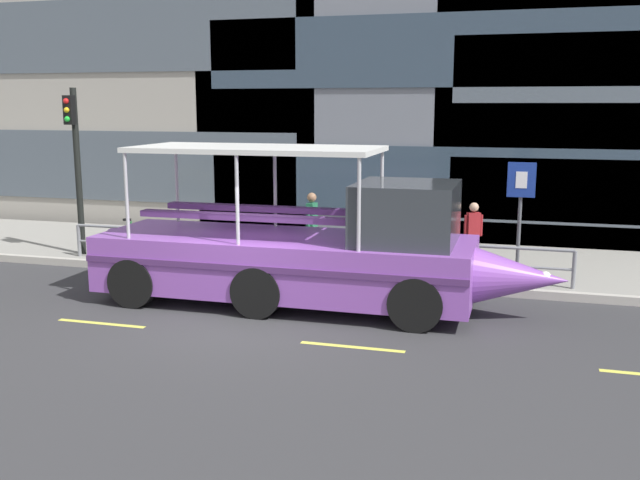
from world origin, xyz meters
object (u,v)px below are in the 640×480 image
object	(u,v)px
traffic_light_pole	(76,155)
pedestrian_near_bow	(473,229)
leaned_bicycle	(136,241)
duck_tour_boat	(312,253)
parking_sign	(520,200)
pedestrian_mid_left	(312,220)

from	to	relation	value
traffic_light_pole	pedestrian_near_bow	xyz separation A→B (m)	(9.88, 1.09, -1.61)
leaned_bicycle	duck_tour_boat	bearing A→B (deg)	-25.03
parking_sign	traffic_light_pole	bearing A→B (deg)	-178.29
traffic_light_pole	duck_tour_boat	bearing A→B (deg)	-18.70
duck_tour_boat	pedestrian_mid_left	distance (m)	3.41
parking_sign	pedestrian_near_bow	size ratio (longest dim) A/B	1.65
parking_sign	leaned_bicycle	size ratio (longest dim) A/B	1.49
traffic_light_pole	pedestrian_mid_left	world-z (taller)	traffic_light_pole
parking_sign	pedestrian_near_bow	distance (m)	1.52
parking_sign	pedestrian_near_bow	world-z (taller)	parking_sign
pedestrian_near_bow	pedestrian_mid_left	distance (m)	3.91
traffic_light_pole	pedestrian_near_bow	size ratio (longest dim) A/B	2.69
parking_sign	pedestrian_mid_left	distance (m)	5.03
leaned_bicycle	pedestrian_mid_left	distance (m)	4.61
pedestrian_near_bow	pedestrian_mid_left	size ratio (longest dim) A/B	0.93
duck_tour_boat	pedestrian_near_bow	distance (m)	4.53
parking_sign	leaned_bicycle	world-z (taller)	parking_sign
leaned_bicycle	parking_sign	bearing A→B (deg)	0.74
traffic_light_pole	duck_tour_boat	size ratio (longest dim) A/B	0.45
duck_tour_boat	pedestrian_near_bow	bearing A→B (deg)	49.43
pedestrian_mid_left	leaned_bicycle	bearing A→B (deg)	-170.96
leaned_bicycle	duck_tour_boat	size ratio (longest dim) A/B	0.18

